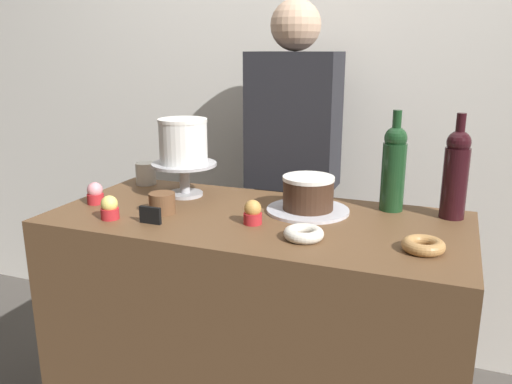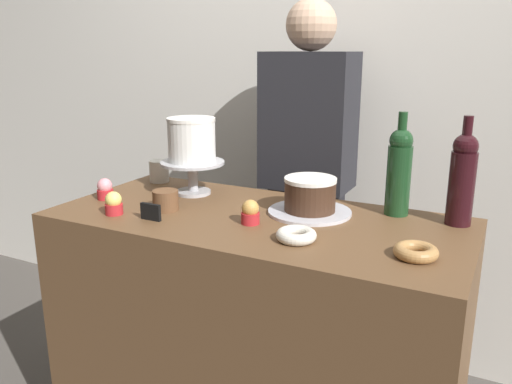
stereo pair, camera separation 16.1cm
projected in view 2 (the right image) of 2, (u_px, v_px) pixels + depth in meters
name	position (u px, v px, depth m)	size (l,w,h in m)	color
back_wall	(347.00, 75.00, 2.28)	(6.00, 0.05, 2.60)	silver
display_counter	(256.00, 343.00, 1.75)	(1.30, 0.60, 0.90)	brown
cake_stand_pedestal	(193.00, 172.00, 1.87)	(0.23, 0.23, 0.12)	#B2B2B7
white_layer_cake	(192.00, 140.00, 1.84)	(0.17, 0.17, 0.16)	white
silver_serving_platter	(310.00, 212.00, 1.66)	(0.27, 0.27, 0.01)	silver
chocolate_round_cake	(310.00, 194.00, 1.65)	(0.17, 0.17, 0.11)	#3D2619
wine_bottle_dark_red	(462.00, 177.00, 1.52)	(0.08, 0.08, 0.33)	black
wine_bottle_green	(399.00, 170.00, 1.62)	(0.08, 0.08, 0.33)	#193D1E
cupcake_caramel	(250.00, 213.00, 1.56)	(0.06, 0.06, 0.07)	red
cupcake_lemon	(114.00, 204.00, 1.65)	(0.06, 0.06, 0.07)	red
cupcake_strawberry	(105.00, 189.00, 1.81)	(0.06, 0.06, 0.07)	red
donut_sugar	(296.00, 235.00, 1.42)	(0.11, 0.11, 0.03)	silver
donut_maple	(416.00, 252.00, 1.30)	(0.11, 0.11, 0.03)	#B27F47
cookie_stack	(166.00, 200.00, 1.69)	(0.08, 0.08, 0.07)	brown
price_sign_chalkboard	(151.00, 212.00, 1.59)	(0.07, 0.01, 0.05)	black
coffee_cup_ceramic	(159.00, 171.00, 2.05)	(0.08, 0.08, 0.08)	silver
barista_figure	(307.00, 189.00, 2.19)	(0.36, 0.22, 1.60)	black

